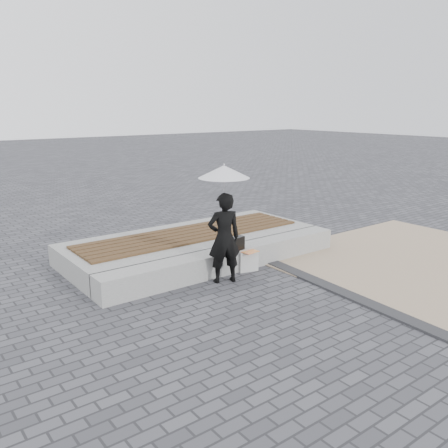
{
  "coord_description": "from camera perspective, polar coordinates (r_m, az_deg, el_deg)",
  "views": [
    {
      "loc": [
        -4.94,
        -4.79,
        2.87
      ],
      "look_at": [
        -0.41,
        1.19,
        1.0
      ],
      "focal_mm": 37.89,
      "sensor_mm": 36.0,
      "label": 1
    }
  ],
  "objects": [
    {
      "name": "woman",
      "position": [
        7.79,
        -0.0,
        -1.71
      ],
      "size": [
        0.64,
        0.52,
        1.52
      ],
      "primitive_type": "imported",
      "rotation": [
        0.0,
        0.0,
        2.81
      ],
      "color": "black",
      "rests_on": "ground"
    },
    {
      "name": "handbag",
      "position": [
        8.31,
        1.44,
        -2.42
      ],
      "size": [
        0.36,
        0.17,
        0.24
      ],
      "primitive_type": "cube",
      "rotation": [
        0.0,
        0.0,
        0.16
      ],
      "color": "black",
      "rests_on": "seating_ledge"
    },
    {
      "name": "canvas_tote",
      "position": [
        8.48,
        2.9,
        -4.49
      ],
      "size": [
        0.38,
        0.23,
        0.37
      ],
      "primitive_type": "cube",
      "rotation": [
        0.0,
        0.0,
        -0.26
      ],
      "color": "silver",
      "rests_on": "ground"
    },
    {
      "name": "seating_ledge",
      "position": [
        8.51,
        0.54,
        -4.29
      ],
      "size": [
        5.0,
        0.45,
        0.4
      ],
      "primitive_type": "cube",
      "color": "#AEAFA9",
      "rests_on": "ground"
    },
    {
      "name": "parasol",
      "position": [
        7.56,
        -0.0,
        6.33
      ],
      "size": [
        0.83,
        0.83,
        1.06
      ],
      "rotation": [
        0.0,
        0.0,
        0.0
      ],
      "color": "#BCBCC2",
      "rests_on": "ground"
    },
    {
      "name": "ground",
      "position": [
        7.46,
        8.17,
        -8.78
      ],
      "size": [
        80.0,
        80.0,
        0.0
      ],
      "primitive_type": "plane",
      "color": "#4A4A4F",
      "rests_on": "ground"
    },
    {
      "name": "timber_platform",
      "position": [
        9.44,
        -3.92,
        -2.46
      ],
      "size": [
        5.0,
        2.0,
        0.4
      ],
      "primitive_type": "cube",
      "color": "#A8A8A3",
      "rests_on": "ground"
    },
    {
      "name": "edging_band",
      "position": [
        7.68,
        14.85,
        -8.3
      ],
      "size": [
        0.61,
        5.2,
        0.04
      ],
      "primitive_type": "cube",
      "rotation": [
        0.0,
        0.0,
        -0.07
      ],
      "color": "#2C2C2E",
      "rests_on": "ground"
    },
    {
      "name": "timber_decking",
      "position": [
        9.38,
        -3.94,
        -1.17
      ],
      "size": [
        4.6,
        1.2,
        0.04
      ],
      "primitive_type": null,
      "color": "brown",
      "rests_on": "timber_platform"
    },
    {
      "name": "terrazzo_zone",
      "position": [
        9.64,
        23.94,
        -4.51
      ],
      "size": [
        5.0,
        5.0,
        0.02
      ],
      "primitive_type": "cube",
      "color": "tan",
      "rests_on": "ground"
    },
    {
      "name": "magazine",
      "position": [
        8.38,
        3.14,
        -3.35
      ],
      "size": [
        0.32,
        0.25,
        0.01
      ],
      "primitive_type": "cube",
      "rotation": [
        0.0,
        0.0,
        0.13
      ],
      "color": "#EB2745",
      "rests_on": "canvas_tote"
    }
  ]
}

